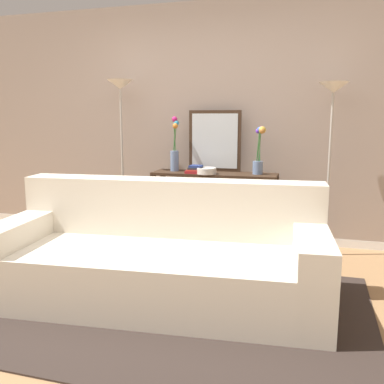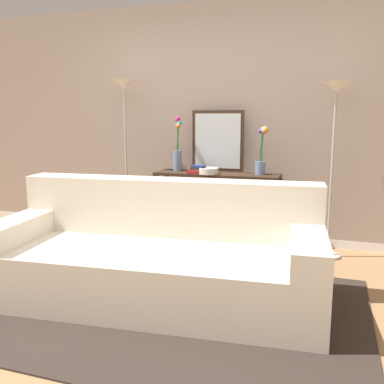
{
  "view_description": "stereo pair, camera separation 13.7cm",
  "coord_description": "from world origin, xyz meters",
  "px_view_note": "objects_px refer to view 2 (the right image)",
  "views": [
    {
      "loc": [
        1.27,
        -2.59,
        1.37
      ],
      "look_at": [
        0.22,
        0.97,
        0.71
      ],
      "focal_mm": 39.45,
      "sensor_mm": 36.0,
      "label": 1
    },
    {
      "loc": [
        1.4,
        -2.55,
        1.37
      ],
      "look_at": [
        0.22,
        0.97,
        0.71
      ],
      "focal_mm": 39.45,
      "sensor_mm": 36.0,
      "label": 2
    }
  ],
  "objects_px": {
    "vase_tall_flowers": "(178,151)",
    "book_row_under_console": "(180,237)",
    "couch": "(158,259)",
    "console_table": "(217,196)",
    "floor_lamp_right": "(335,121)",
    "wall_mirror": "(218,141)",
    "vase_short_flowers": "(262,151)",
    "floor_lamp_left": "(125,115)",
    "book_stack": "(198,170)",
    "fruit_bowl": "(209,171)"
  },
  "relations": [
    {
      "from": "vase_tall_flowers",
      "to": "book_row_under_console",
      "type": "distance_m",
      "value": 0.95
    },
    {
      "from": "couch",
      "to": "console_table",
      "type": "relative_size",
      "value": 1.9
    },
    {
      "from": "floor_lamp_right",
      "to": "wall_mirror",
      "type": "distance_m",
      "value": 1.22
    },
    {
      "from": "wall_mirror",
      "to": "couch",
      "type": "bearing_deg",
      "value": -91.21
    },
    {
      "from": "wall_mirror",
      "to": "book_row_under_console",
      "type": "bearing_deg",
      "value": -159.45
    },
    {
      "from": "wall_mirror",
      "to": "vase_short_flowers",
      "type": "relative_size",
      "value": 1.33
    },
    {
      "from": "floor_lamp_right",
      "to": "book_row_under_console",
      "type": "height_order",
      "value": "floor_lamp_right"
    },
    {
      "from": "floor_lamp_left",
      "to": "vase_tall_flowers",
      "type": "bearing_deg",
      "value": 5.31
    },
    {
      "from": "floor_lamp_left",
      "to": "vase_short_flowers",
      "type": "xyz_separation_m",
      "value": [
        1.52,
        0.05,
        -0.36
      ]
    },
    {
      "from": "floor_lamp_left",
      "to": "book_stack",
      "type": "distance_m",
      "value": 1.04
    },
    {
      "from": "vase_short_flowers",
      "to": "book_stack",
      "type": "xyz_separation_m",
      "value": [
        -0.65,
        -0.11,
        -0.2
      ]
    },
    {
      "from": "couch",
      "to": "vase_tall_flowers",
      "type": "bearing_deg",
      "value": 104.64
    },
    {
      "from": "console_table",
      "to": "fruit_bowl",
      "type": "height_order",
      "value": "fruit_bowl"
    },
    {
      "from": "couch",
      "to": "book_stack",
      "type": "distance_m",
      "value": 1.46
    },
    {
      "from": "floor_lamp_left",
      "to": "book_row_under_console",
      "type": "relative_size",
      "value": 7.35
    },
    {
      "from": "floor_lamp_left",
      "to": "fruit_bowl",
      "type": "distance_m",
      "value": 1.15
    },
    {
      "from": "floor_lamp_right",
      "to": "fruit_bowl",
      "type": "relative_size",
      "value": 8.34
    },
    {
      "from": "console_table",
      "to": "fruit_bowl",
      "type": "xyz_separation_m",
      "value": [
        -0.06,
        -0.11,
        0.28
      ]
    },
    {
      "from": "couch",
      "to": "floor_lamp_left",
      "type": "bearing_deg",
      "value": 124.8
    },
    {
      "from": "floor_lamp_right",
      "to": "book_stack",
      "type": "xyz_separation_m",
      "value": [
        -1.34,
        -0.06,
        -0.51
      ]
    },
    {
      "from": "console_table",
      "to": "floor_lamp_right",
      "type": "xyz_separation_m",
      "value": [
        1.15,
        -0.02,
        0.79
      ]
    },
    {
      "from": "book_stack",
      "to": "vase_tall_flowers",
      "type": "bearing_deg",
      "value": 155.82
    },
    {
      "from": "vase_short_flowers",
      "to": "book_row_under_console",
      "type": "relative_size",
      "value": 2.04
    },
    {
      "from": "couch",
      "to": "console_table",
      "type": "bearing_deg",
      "value": 87.35
    },
    {
      "from": "floor_lamp_left",
      "to": "book_row_under_console",
      "type": "distance_m",
      "value": 1.48
    },
    {
      "from": "book_stack",
      "to": "fruit_bowl",
      "type": "bearing_deg",
      "value": -10.34
    },
    {
      "from": "vase_short_flowers",
      "to": "floor_lamp_right",
      "type": "bearing_deg",
      "value": -4.22
    },
    {
      "from": "vase_short_flowers",
      "to": "wall_mirror",
      "type": "bearing_deg",
      "value": 167.03
    },
    {
      "from": "wall_mirror",
      "to": "fruit_bowl",
      "type": "height_order",
      "value": "wall_mirror"
    },
    {
      "from": "book_stack",
      "to": "console_table",
      "type": "bearing_deg",
      "value": 24.28
    },
    {
      "from": "book_row_under_console",
      "to": "couch",
      "type": "bearing_deg",
      "value": -76.2
    },
    {
      "from": "floor_lamp_right",
      "to": "wall_mirror",
      "type": "height_order",
      "value": "floor_lamp_right"
    },
    {
      "from": "console_table",
      "to": "book_row_under_console",
      "type": "height_order",
      "value": "console_table"
    },
    {
      "from": "wall_mirror",
      "to": "book_stack",
      "type": "relative_size",
      "value": 3.47
    },
    {
      "from": "console_table",
      "to": "vase_tall_flowers",
      "type": "xyz_separation_m",
      "value": [
        -0.45,
        0.04,
        0.46
      ]
    },
    {
      "from": "book_row_under_console",
      "to": "floor_lamp_right",
      "type": "bearing_deg",
      "value": -0.73
    },
    {
      "from": "console_table",
      "to": "vase_tall_flowers",
      "type": "bearing_deg",
      "value": 175.48
    },
    {
      "from": "couch",
      "to": "wall_mirror",
      "type": "height_order",
      "value": "wall_mirror"
    },
    {
      "from": "couch",
      "to": "floor_lamp_right",
      "type": "relative_size",
      "value": 1.48
    },
    {
      "from": "couch",
      "to": "vase_short_flowers",
      "type": "bearing_deg",
      "value": 70.16
    },
    {
      "from": "floor_lamp_left",
      "to": "floor_lamp_right",
      "type": "xyz_separation_m",
      "value": [
        2.21,
        0.0,
        -0.06
      ]
    },
    {
      "from": "vase_short_flowers",
      "to": "floor_lamp_left",
      "type": "bearing_deg",
      "value": -178.09
    },
    {
      "from": "vase_tall_flowers",
      "to": "book_row_under_console",
      "type": "relative_size",
      "value": 2.44
    },
    {
      "from": "vase_short_flowers",
      "to": "book_stack",
      "type": "height_order",
      "value": "vase_short_flowers"
    },
    {
      "from": "floor_lamp_left",
      "to": "vase_short_flowers",
      "type": "height_order",
      "value": "floor_lamp_left"
    },
    {
      "from": "console_table",
      "to": "wall_mirror",
      "type": "xyz_separation_m",
      "value": [
        -0.03,
        0.15,
        0.57
      ]
    },
    {
      "from": "floor_lamp_right",
      "to": "console_table",
      "type": "bearing_deg",
      "value": 179.0
    },
    {
      "from": "floor_lamp_right",
      "to": "book_row_under_console",
      "type": "xyz_separation_m",
      "value": [
        -1.57,
        0.02,
        -1.28
      ]
    },
    {
      "from": "book_row_under_console",
      "to": "book_stack",
      "type": "bearing_deg",
      "value": -19.66
    },
    {
      "from": "couch",
      "to": "vase_tall_flowers",
      "type": "distance_m",
      "value": 1.68
    }
  ]
}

